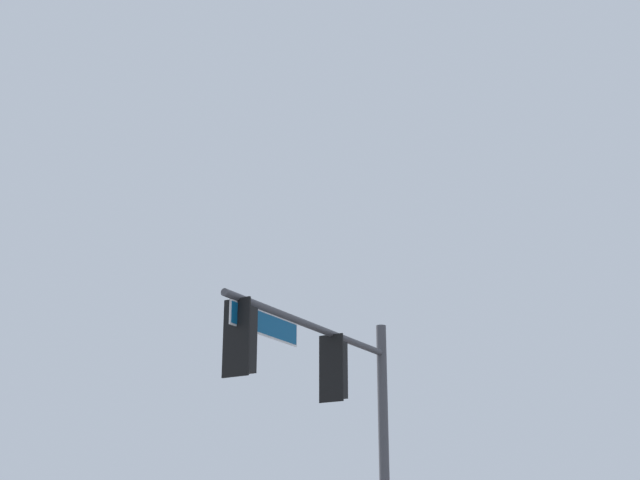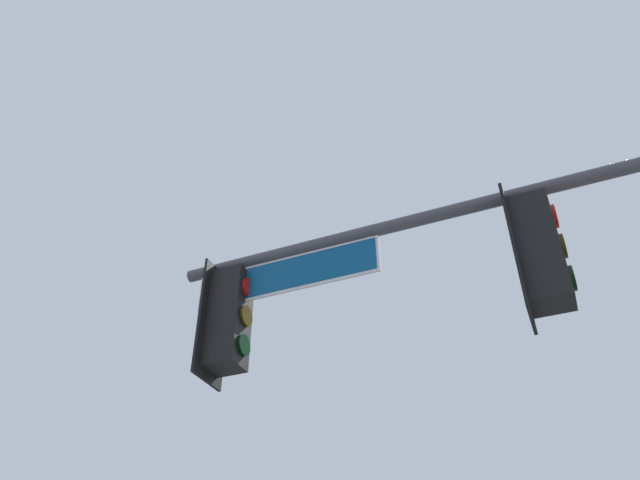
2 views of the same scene
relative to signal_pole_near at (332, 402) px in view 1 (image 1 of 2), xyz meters
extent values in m
cylinder|color=#47474C|center=(-2.11, -0.19, -1.30)|extent=(0.21, 0.21, 6.42)
cylinder|color=#47474C|center=(0.69, 0.06, 1.31)|extent=(5.61, 0.64, 0.13)
cube|color=black|center=(0.04, 0.00, 0.64)|extent=(0.08, 0.52, 1.30)
cube|color=black|center=(-0.15, -0.01, 0.64)|extent=(0.39, 0.35, 1.10)
cylinder|color=black|center=(-0.15, -0.01, 1.25)|extent=(0.04, 0.04, 0.12)
cylinder|color=red|center=(-0.35, -0.03, 0.97)|extent=(0.05, 0.22, 0.22)
cylinder|color=#392D05|center=(-0.35, -0.03, 0.64)|extent=(0.05, 0.22, 0.22)
cylinder|color=black|center=(-0.35, -0.03, 0.31)|extent=(0.05, 0.22, 0.22)
cube|color=black|center=(3.12, 0.28, 0.64)|extent=(0.08, 0.52, 1.30)
cube|color=black|center=(2.93, 0.27, 0.64)|extent=(0.39, 0.35, 1.10)
cylinder|color=black|center=(2.93, 0.27, 1.25)|extent=(0.04, 0.04, 0.12)
cylinder|color=red|center=(2.73, 0.25, 0.97)|extent=(0.05, 0.22, 0.22)
cylinder|color=#392D05|center=(2.73, 0.25, 0.64)|extent=(0.05, 0.22, 0.22)
cylinder|color=black|center=(2.73, 0.25, 0.31)|extent=(0.05, 0.22, 0.22)
cube|color=#0A4C7F|center=(2.31, 0.21, 1.03)|extent=(1.98, 0.22, 0.37)
cube|color=white|center=(2.31, 0.21, 1.03)|extent=(2.03, 0.21, 0.43)
camera|label=1|loc=(13.84, 9.71, -2.57)|focal=50.00mm
camera|label=2|loc=(-0.53, 4.78, -2.52)|focal=35.00mm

